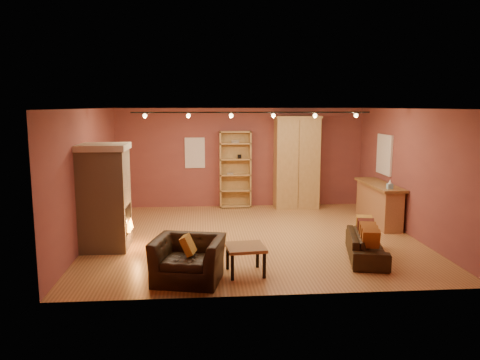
{
  "coord_description": "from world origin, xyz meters",
  "views": [
    {
      "loc": [
        -1.1,
        -9.95,
        2.85
      ],
      "look_at": [
        -0.27,
        0.2,
        1.24
      ],
      "focal_mm": 35.0,
      "sensor_mm": 36.0,
      "label": 1
    }
  ],
  "objects": [
    {
      "name": "bookcase",
      "position": [
        -0.17,
        3.14,
        1.1
      ],
      "size": [
        0.89,
        0.34,
        2.17
      ],
      "color": "tan",
      "rests_on": "floor"
    },
    {
      "name": "back_window",
      "position": [
        -1.3,
        3.23,
        1.55
      ],
      "size": [
        0.56,
        0.04,
        0.86
      ],
      "primitive_type": "cube",
      "color": "white",
      "rests_on": "back_wall"
    },
    {
      "name": "right_wall",
      "position": [
        3.5,
        0.0,
        1.4
      ],
      "size": [
        0.02,
        6.5,
        2.8
      ],
      "primitive_type": "cube",
      "color": "brown",
      "rests_on": "floor"
    },
    {
      "name": "left_wall",
      "position": [
        -3.5,
        0.0,
        1.4
      ],
      "size": [
        0.02,
        6.5,
        2.8
      ],
      "primitive_type": "cube",
      "color": "brown",
      "rests_on": "floor"
    },
    {
      "name": "bar_counter",
      "position": [
        3.2,
        0.95,
        0.51
      ],
      "size": [
        0.56,
        2.07,
        0.99
      ],
      "color": "#A9774D",
      "rests_on": "floor"
    },
    {
      "name": "tissue_box",
      "position": [
        3.15,
        0.19,
        1.08
      ],
      "size": [
        0.13,
        0.13,
        0.23
      ],
      "rotation": [
        0.0,
        0.0,
        -0.06
      ],
      "color": "#82B7D0",
      "rests_on": "bar_counter"
    },
    {
      "name": "floor",
      "position": [
        0.0,
        0.0,
        0.0
      ],
      "size": [
        7.0,
        7.0,
        0.0
      ],
      "primitive_type": "plane",
      "color": "#9D6937",
      "rests_on": "ground"
    },
    {
      "name": "armchair",
      "position": [
        -1.34,
        -2.53,
        0.49
      ],
      "size": [
        1.25,
        0.95,
        0.97
      ],
      "rotation": [
        0.0,
        0.0,
        -0.22
      ],
      "color": "black",
      "rests_on": "floor"
    },
    {
      "name": "armoire",
      "position": [
        1.55,
        2.92,
        1.3
      ],
      "size": [
        1.27,
        0.72,
        2.58
      ],
      "color": "tan",
      "rests_on": "floor"
    },
    {
      "name": "loveseat",
      "position": [
        1.98,
        -1.65,
        0.35
      ],
      "size": [
        0.85,
        1.73,
        0.72
      ],
      "rotation": [
        0.0,
        0.0,
        1.34
      ],
      "color": "black",
      "rests_on": "floor"
    },
    {
      "name": "back_wall",
      "position": [
        0.0,
        3.25,
        1.4
      ],
      "size": [
        7.0,
        0.02,
        2.8
      ],
      "primitive_type": "cube",
      "color": "brown",
      "rests_on": "floor"
    },
    {
      "name": "coffee_table",
      "position": [
        -0.38,
        -2.28,
        0.42
      ],
      "size": [
        0.71,
        0.71,
        0.49
      ],
      "rotation": [
        0.0,
        0.0,
        0.09
      ],
      "color": "olive",
      "rests_on": "floor"
    },
    {
      "name": "right_window",
      "position": [
        3.47,
        1.4,
        1.65
      ],
      "size": [
        0.05,
        0.9,
        1.0
      ],
      "primitive_type": "cube",
      "color": "white",
      "rests_on": "right_wall"
    },
    {
      "name": "fireplace",
      "position": [
        -3.04,
        -0.6,
        1.06
      ],
      "size": [
        1.01,
        0.98,
        2.12
      ],
      "color": "tan",
      "rests_on": "floor"
    },
    {
      "name": "ceiling",
      "position": [
        0.0,
        0.0,
        2.8
      ],
      "size": [
        7.0,
        7.0,
        0.0
      ],
      "primitive_type": "plane",
      "rotation": [
        3.14,
        0.0,
        0.0
      ],
      "color": "brown",
      "rests_on": "back_wall"
    },
    {
      "name": "track_rail",
      "position": [
        0.0,
        0.2,
        2.69
      ],
      "size": [
        5.2,
        0.09,
        0.13
      ],
      "color": "black",
      "rests_on": "ceiling"
    }
  ]
}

